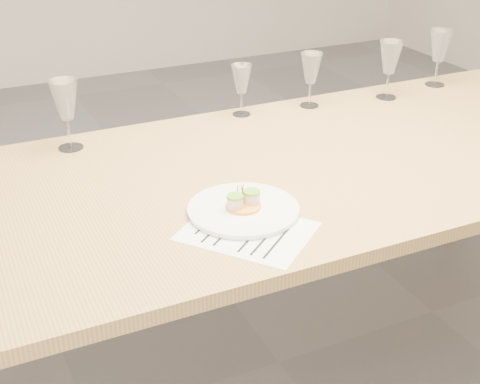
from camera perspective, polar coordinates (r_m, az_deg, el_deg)
name	(u,v)px	position (r m, az deg, el deg)	size (l,w,h in m)	color
ground	(279,362)	(2.38, 3.36, -14.28)	(7.00, 7.00, 0.00)	slate
dining_table	(285,185)	(2.00, 3.88, 0.59)	(2.40, 1.00, 0.75)	tan
dinner_plate	(244,209)	(1.70, 0.30, -1.43)	(0.29, 0.29, 0.07)	white
recipe_sheet	(247,231)	(1.62, 0.63, -3.37)	(0.37, 0.38, 0.00)	white
wine_glass_0	(65,101)	(2.09, -14.70, 7.50)	(0.09, 0.09, 0.22)	white
wine_glass_1	(241,80)	(2.31, 0.13, 9.52)	(0.07, 0.07, 0.18)	white
wine_glass_2	(311,69)	(2.40, 6.08, 10.37)	(0.08, 0.08, 0.19)	white
wine_glass_3	(390,58)	(2.53, 12.69, 11.06)	(0.09, 0.09, 0.21)	white
wine_glass_4	(440,47)	(2.73, 16.68, 11.78)	(0.09, 0.09, 0.22)	white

